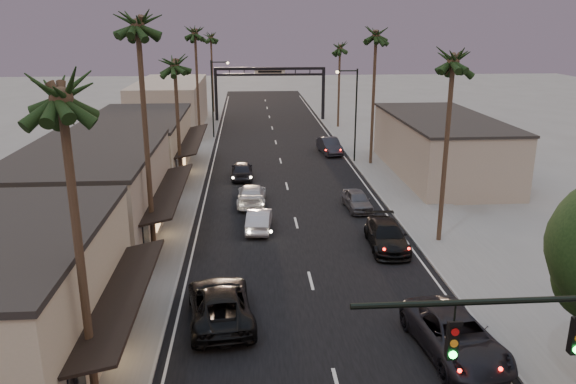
{
  "coord_description": "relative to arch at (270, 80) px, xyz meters",
  "views": [
    {
      "loc": [
        -3.17,
        -7.94,
        13.13
      ],
      "look_at": [
        -0.62,
        27.09,
        2.5
      ],
      "focal_mm": 35.0,
      "sensor_mm": 36.0,
      "label": 1
    }
  ],
  "objects": [
    {
      "name": "ground",
      "position": [
        0.0,
        -30.0,
        -5.53
      ],
      "size": [
        200.0,
        200.0,
        0.0
      ],
      "primitive_type": "plane",
      "color": "slate",
      "rests_on": "ground"
    },
    {
      "name": "road",
      "position": [
        0.0,
        -25.0,
        -5.53
      ],
      "size": [
        14.0,
        120.0,
        0.02
      ],
      "primitive_type": "cube",
      "color": "black",
      "rests_on": "ground"
    },
    {
      "name": "sidewalk_left",
      "position": [
        -9.5,
        -18.0,
        -5.47
      ],
      "size": [
        5.0,
        92.0,
        0.12
      ],
      "primitive_type": "cube",
      "color": "slate",
      "rests_on": "ground"
    },
    {
      "name": "sidewalk_right",
      "position": [
        9.5,
        -18.0,
        -5.47
      ],
      "size": [
        5.0,
        92.0,
        0.12
      ],
      "primitive_type": "cube",
      "color": "slate",
      "rests_on": "ground"
    },
    {
      "name": "storefront_mid",
      "position": [
        -13.0,
        -44.0,
        -2.78
      ],
      "size": [
        8.0,
        14.0,
        5.5
      ],
      "primitive_type": "cube",
      "color": "gray",
      "rests_on": "ground"
    },
    {
      "name": "storefront_far",
      "position": [
        -13.0,
        -28.0,
        -3.03
      ],
      "size": [
        8.0,
        16.0,
        5.0
      ],
      "primitive_type": "cube",
      "color": "#B5AA8A",
      "rests_on": "ground"
    },
    {
      "name": "storefront_dist",
      "position": [
        -13.0,
        -5.0,
        -2.53
      ],
      "size": [
        8.0,
        20.0,
        6.0
      ],
      "primitive_type": "cube",
      "color": "gray",
      "rests_on": "ground"
    },
    {
      "name": "building_right",
      "position": [
        14.0,
        -30.0,
        -3.03
      ],
      "size": [
        8.0,
        18.0,
        5.0
      ],
      "primitive_type": "cube",
      "color": "gray",
      "rests_on": "ground"
    },
    {
      "name": "arch",
      "position": [
        0.0,
        0.0,
        0.0
      ],
      "size": [
        15.2,
        0.4,
        7.27
      ],
      "color": "black",
      "rests_on": "ground"
    },
    {
      "name": "streetlight_right",
      "position": [
        6.92,
        -25.0,
        -0.2
      ],
      "size": [
        2.13,
        0.3,
        9.0
      ],
      "color": "black",
      "rests_on": "ground"
    },
    {
      "name": "streetlight_left",
      "position": [
        -6.92,
        -12.0,
        -0.2
      ],
      "size": [
        2.13,
        0.3,
        9.0
      ],
      "color": "black",
      "rests_on": "ground"
    },
    {
      "name": "palm_la",
      "position": [
        -8.6,
        -61.0,
        5.91
      ],
      "size": [
        3.2,
        3.2,
        13.2
      ],
      "color": "#38281C",
      "rests_on": "ground"
    },
    {
      "name": "palm_lb",
      "position": [
        -8.6,
        -48.0,
        7.85
      ],
      "size": [
        3.2,
        3.2,
        15.2
      ],
      "color": "#38281C",
      "rests_on": "ground"
    },
    {
      "name": "palm_lc",
      "position": [
        -8.6,
        -34.0,
        4.94
      ],
      "size": [
        3.2,
        3.2,
        12.2
      ],
      "color": "#38281C",
      "rests_on": "ground"
    },
    {
      "name": "palm_ld",
      "position": [
        -8.6,
        -15.0,
        6.88
      ],
      "size": [
        3.2,
        3.2,
        14.2
      ],
      "color": "#38281C",
      "rests_on": "ground"
    },
    {
      "name": "palm_ra",
      "position": [
        8.6,
        -46.0,
        5.91
      ],
      "size": [
        3.2,
        3.2,
        13.2
      ],
      "color": "#38281C",
      "rests_on": "ground"
    },
    {
      "name": "palm_rb",
      "position": [
        8.6,
        -26.0,
        6.88
      ],
      "size": [
        3.2,
        3.2,
        14.2
      ],
      "color": "#38281C",
      "rests_on": "ground"
    },
    {
      "name": "palm_rc",
      "position": [
        8.6,
        -6.0,
        4.94
      ],
      "size": [
        3.2,
        3.2,
        12.2
      ],
      "color": "#38281C",
      "rests_on": "ground"
    },
    {
      "name": "palm_far",
      "position": [
        -8.3,
        8.0,
        5.91
      ],
      "size": [
        3.2,
        3.2,
        13.2
      ],
      "color": "#38281C",
      "rests_on": "ground"
    },
    {
      "name": "oncoming_pickup",
      "position": [
        -4.6,
        -54.77,
        -4.7
      ],
      "size": [
        3.44,
        6.3,
        1.67
      ],
      "primitive_type": "imported",
      "rotation": [
        0.0,
        0.0,
        3.26
      ],
      "color": "black",
      "rests_on": "ground"
    },
    {
      "name": "oncoming_silver",
      "position": [
        -2.54,
        -43.11,
        -4.83
      ],
      "size": [
        1.9,
        4.4,
        1.41
      ],
      "primitive_type": "imported",
      "rotation": [
        0.0,
        0.0,
        3.05
      ],
      "color": "#AFAEB4",
      "rests_on": "ground"
    },
    {
      "name": "oncoming_white",
      "position": [
        -2.98,
        -37.61,
        -4.79
      ],
      "size": [
        2.3,
        5.21,
        1.49
      ],
      "primitive_type": "imported",
      "rotation": [
        0.0,
        0.0,
        3.1
      ],
      "color": "silver",
      "rests_on": "ground"
    },
    {
      "name": "oncoming_dgrey",
      "position": [
        -3.75,
        -30.26,
        -4.76
      ],
      "size": [
        1.82,
        4.52,
        1.54
      ],
      "primitive_type": "imported",
      "rotation": [
        0.0,
        0.0,
        3.14
      ],
      "color": "black",
      "rests_on": "ground"
    },
    {
      "name": "curbside_near",
      "position": [
        5.14,
        -58.23,
        -4.69
      ],
      "size": [
        3.47,
        6.33,
        1.68
      ],
      "primitive_type": "imported",
      "rotation": [
        0.0,
        0.0,
        0.12
      ],
      "color": "black",
      "rests_on": "ground"
    },
    {
      "name": "curbside_black",
      "position": [
        5.08,
        -46.77,
        -4.76
      ],
      "size": [
        2.4,
        5.42,
        1.55
      ],
      "primitive_type": "imported",
      "rotation": [
        0.0,
        0.0,
        -0.04
      ],
      "color": "black",
      "rests_on": "ground"
    },
    {
      "name": "curbside_grey",
      "position": [
        4.7,
        -39.39,
        -4.83
      ],
      "size": [
        1.93,
        4.21,
        1.4
      ],
      "primitive_type": "imported",
      "rotation": [
        0.0,
        0.0,
        0.07
      ],
      "color": "#4A4A4E",
      "rests_on": "ground"
    },
    {
      "name": "curbside_far",
      "position": [
        5.31,
        -21.13,
        -4.72
      ],
      "size": [
        2.31,
        5.12,
        1.63
      ],
      "primitive_type": "imported",
      "rotation": [
        0.0,
        0.0,
        0.12
      ],
      "color": "black",
      "rests_on": "ground"
    }
  ]
}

